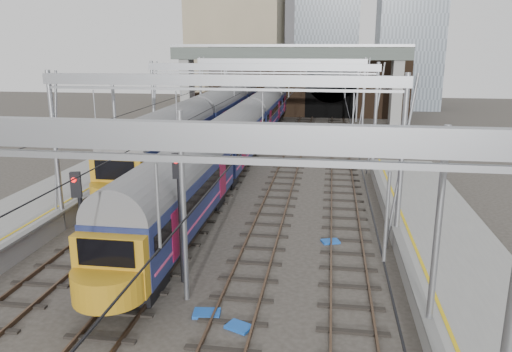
% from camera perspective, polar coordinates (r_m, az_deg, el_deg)
% --- Properties ---
extents(ground, '(160.00, 160.00, 0.00)m').
position_cam_1_polar(ground, '(17.56, -9.78, -16.77)').
color(ground, '#38332D').
rests_on(ground, ground).
extents(tracks, '(14.40, 80.00, 0.22)m').
position_cam_1_polar(tracks, '(30.94, -1.21, -2.38)').
color(tracks, '#4C3828').
rests_on(tracks, ground).
extents(overhead_line, '(16.80, 80.00, 8.00)m').
position_cam_1_polar(overhead_line, '(36.08, 0.49, 10.67)').
color(overhead_line, gray).
rests_on(overhead_line, ground).
extents(retaining_wall, '(28.00, 2.75, 9.00)m').
position_cam_1_polar(retaining_wall, '(66.36, 5.42, 10.51)').
color(retaining_wall, '#302015').
rests_on(retaining_wall, ground).
extents(overbridge, '(28.00, 3.00, 9.25)m').
position_cam_1_polar(overbridge, '(60.39, 3.80, 12.92)').
color(overbridge, gray).
rests_on(overbridge, ground).
extents(train_main, '(2.62, 60.54, 4.56)m').
position_cam_1_polar(train_main, '(45.39, -0.51, 6.17)').
color(train_main, black).
rests_on(train_main, ground).
extents(train_second, '(2.92, 67.55, 4.99)m').
position_cam_1_polar(train_second, '(59.02, -2.36, 8.32)').
color(train_second, black).
rests_on(train_second, ground).
extents(signal_near_left, '(0.39, 0.47, 4.92)m').
position_cam_1_polar(signal_near_left, '(18.70, -19.36, -4.90)').
color(signal_near_left, black).
rests_on(signal_near_left, ground).
extents(signal_near_centre, '(0.41, 0.48, 5.26)m').
position_cam_1_polar(signal_near_centre, '(19.21, -8.74, -3.12)').
color(signal_near_centre, black).
rests_on(signal_near_centre, ground).
extents(equip_cover_a, '(1.00, 0.87, 0.10)m').
position_cam_1_polar(equip_cover_a, '(17.32, -1.97, -16.84)').
color(equip_cover_a, blue).
rests_on(equip_cover_a, ground).
extents(equip_cover_b, '(1.00, 0.76, 0.11)m').
position_cam_1_polar(equip_cover_b, '(18.11, -5.65, -15.36)').
color(equip_cover_b, blue).
rests_on(equip_cover_b, ground).
extents(equip_cover_c, '(0.97, 0.82, 0.10)m').
position_cam_1_polar(equip_cover_c, '(24.25, 8.51, -7.40)').
color(equip_cover_c, blue).
rests_on(equip_cover_c, ground).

